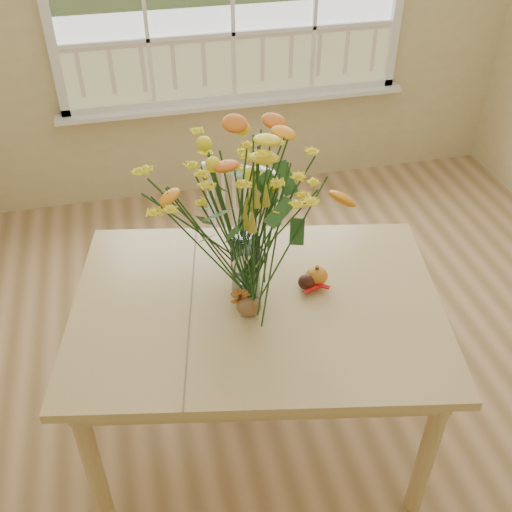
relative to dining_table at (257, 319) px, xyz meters
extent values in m
cube|color=#977449|center=(0.35, -0.06, -0.70)|extent=(4.00, 4.50, 0.01)
cube|color=#C9B880|center=(0.35, 2.19, 0.66)|extent=(4.00, 0.02, 2.70)
cube|color=white|center=(0.35, 2.12, 0.00)|extent=(2.42, 0.12, 0.03)
cube|color=#D4B66F|center=(0.00, 0.00, 0.07)|extent=(1.64, 1.31, 0.04)
cube|color=#D4B66F|center=(0.00, 0.00, 0.00)|extent=(1.50, 1.17, 0.10)
cylinder|color=#D4B66F|center=(-0.72, -0.30, -0.32)|extent=(0.07, 0.07, 0.75)
cylinder|color=#D4B66F|center=(-0.55, 0.55, -0.32)|extent=(0.07, 0.07, 0.75)
cylinder|color=#D4B66F|center=(0.55, -0.55, -0.32)|extent=(0.07, 0.07, 0.75)
cylinder|color=#D4B66F|center=(0.72, 0.30, -0.32)|extent=(0.07, 0.07, 0.75)
cube|color=white|center=(0.05, 0.66, -0.26)|extent=(0.57, 0.57, 0.05)
cube|color=white|center=(0.13, 0.81, -0.02)|extent=(0.39, 0.25, 0.48)
cylinder|color=white|center=(-0.17, 0.61, -0.49)|extent=(0.03, 0.03, 0.41)
cylinder|color=white|center=(-0.02, 0.88, -0.49)|extent=(0.03, 0.03, 0.41)
cylinder|color=white|center=(0.11, 0.45, -0.49)|extent=(0.03, 0.03, 0.41)
cylinder|color=white|center=(0.27, 0.72, -0.49)|extent=(0.03, 0.03, 0.41)
cylinder|color=white|center=(-0.03, 0.07, 0.22)|extent=(0.12, 0.12, 0.26)
ellipsoid|color=orange|center=(0.26, 0.06, 0.13)|extent=(0.09, 0.09, 0.07)
cylinder|color=#CCB78C|center=(-0.05, -0.07, 0.10)|extent=(0.08, 0.08, 0.01)
ellipsoid|color=brown|center=(-0.05, -0.07, 0.14)|extent=(0.11, 0.09, 0.08)
ellipsoid|color=#38160F|center=(0.22, 0.04, 0.12)|extent=(0.07, 0.07, 0.06)
camera|label=1|loc=(-0.41, -1.71, 1.70)|focal=42.00mm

